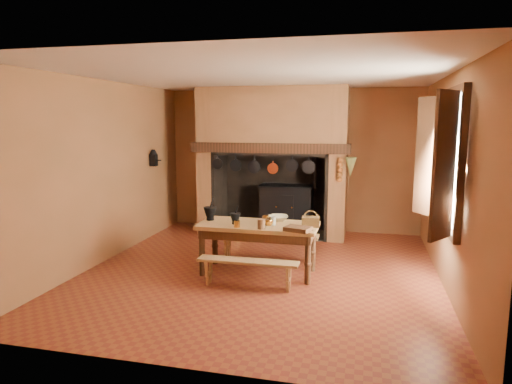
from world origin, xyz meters
TOP-DOWN VIEW (x-y plane):
  - floor at (0.00, 0.00)m, footprint 5.50×5.50m
  - ceiling at (0.00, 0.00)m, footprint 5.50×5.50m
  - back_wall at (0.00, 2.75)m, footprint 5.00×0.02m
  - wall_left at (-2.50, 0.00)m, footprint 0.02×5.50m
  - wall_right at (2.50, 0.00)m, footprint 0.02×5.50m
  - wall_front at (0.00, -2.75)m, footprint 5.00×0.02m
  - chimney_breast at (-0.30, 2.31)m, footprint 2.95×0.96m
  - iron_range at (-0.04, 2.45)m, footprint 1.12×0.55m
  - hearth_pans at (-1.05, 2.22)m, footprint 0.51×0.62m
  - hanging_pans at (-0.34, 1.81)m, footprint 1.92×0.29m
  - onion_string at (1.00, 1.79)m, footprint 0.12×0.10m
  - herb_bunch at (1.18, 1.79)m, footprint 0.20×0.20m
  - window at (2.35, -0.40)m, footprint 0.39×1.75m
  - wall_coffee_mill at (-2.42, 1.55)m, footprint 0.23×0.16m
  - work_table at (-0.02, -0.09)m, footprint 1.69×0.75m
  - bench_front at (-0.02, -0.69)m, footprint 1.34×0.23m
  - bench_back at (-0.02, 0.50)m, footprint 1.60×0.28m
  - mortar_large at (-0.76, -0.03)m, footprint 0.20×0.20m
  - mortar_small at (-0.33, -0.18)m, footprint 0.16×0.16m
  - coffee_grinder at (0.10, -0.14)m, footprint 0.16×0.13m
  - brass_mug_a at (-0.25, -0.38)m, footprint 0.10×0.10m
  - brass_mug_b at (0.13, -0.05)m, footprint 0.09×0.09m
  - mixing_bowl at (0.21, 0.15)m, footprint 0.38×0.38m
  - stoneware_crock at (0.09, -0.39)m, footprint 0.14×0.14m
  - glass_jar at (0.20, -0.13)m, footprint 0.09×0.09m
  - wicker_basket at (0.72, -0.09)m, footprint 0.26×0.19m
  - wooden_tray at (0.59, -0.39)m, footprint 0.39×0.32m
  - brass_cup at (0.15, -0.17)m, footprint 0.14×0.14m

SIDE VIEW (x-z plane):
  - floor at x=0.00m, z-range 0.00..0.00m
  - hearth_pans at x=-1.05m, z-range -0.01..0.19m
  - bench_front at x=-0.02m, z-range 0.09..0.47m
  - bench_back at x=-0.02m, z-range 0.11..0.56m
  - iron_range at x=-0.04m, z-range -0.32..1.28m
  - work_table at x=-0.02m, z-range 0.25..0.98m
  - wooden_tray at x=0.59m, z-range 0.73..0.79m
  - mixing_bowl at x=0.21m, z-range 0.73..0.81m
  - brass_cup at x=0.15m, z-range 0.73..0.82m
  - brass_mug_b at x=0.13m, z-range 0.73..0.82m
  - brass_mug_a at x=-0.25m, z-range 0.73..0.83m
  - glass_jar at x=0.20m, z-range 0.73..0.85m
  - coffee_grinder at x=0.10m, z-range 0.71..0.88m
  - stoneware_crock at x=0.09m, z-range 0.73..0.86m
  - wicker_basket at x=0.72m, z-range 0.69..0.92m
  - mortar_small at x=-0.33m, z-range 0.69..0.95m
  - mortar_large at x=-0.76m, z-range 0.67..1.01m
  - onion_string at x=1.00m, z-range 1.10..1.56m
  - hanging_pans at x=-0.34m, z-range 1.23..1.50m
  - herb_bunch at x=1.18m, z-range 1.21..1.56m
  - back_wall at x=0.00m, z-range 0.00..2.80m
  - wall_left at x=-2.50m, z-range 0.00..2.80m
  - wall_right at x=2.50m, z-range 0.00..2.80m
  - wall_front at x=0.00m, z-range 0.00..2.80m
  - wall_coffee_mill at x=-2.42m, z-range 1.36..1.67m
  - window at x=2.35m, z-range 0.82..2.58m
  - chimney_breast at x=-0.30m, z-range 0.41..3.21m
  - ceiling at x=0.00m, z-range 2.80..2.80m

